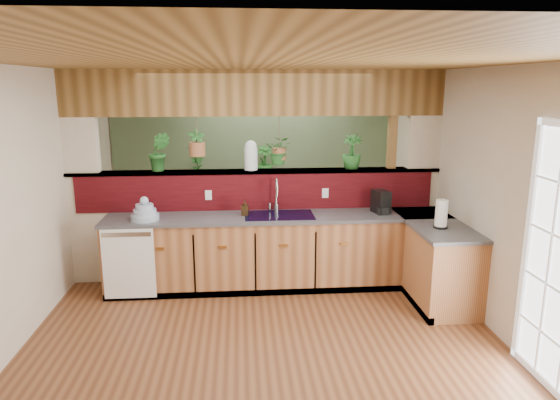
{
  "coord_description": "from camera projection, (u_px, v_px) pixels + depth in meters",
  "views": [
    {
      "loc": [
        -0.21,
        -4.77,
        2.42
      ],
      "look_at": [
        0.24,
        0.7,
        1.15
      ],
      "focal_mm": 32.0,
      "sensor_mm": 36.0,
      "label": 1
    }
  ],
  "objects": [
    {
      "name": "ground",
      "position": [
        263.0,
        323.0,
        5.19
      ],
      "size": [
        4.6,
        7.0,
        0.01
      ],
      "primitive_type": "cube",
      "color": "brown",
      "rests_on": "ground"
    },
    {
      "name": "ceiling",
      "position": [
        261.0,
        65.0,
        4.61
      ],
      "size": [
        4.6,
        7.0,
        0.01
      ],
      "primitive_type": "cube",
      "color": "brown",
      "rests_on": "ground"
    },
    {
      "name": "wall_back",
      "position": [
        252.0,
        154.0,
        8.3
      ],
      "size": [
        4.6,
        0.02,
        2.6
      ],
      "primitive_type": "cube",
      "color": "beige",
      "rests_on": "ground"
    },
    {
      "name": "wall_left",
      "position": [
        19.0,
        206.0,
        4.72
      ],
      "size": [
        0.02,
        7.0,
        2.6
      ],
      "primitive_type": "cube",
      "color": "beige",
      "rests_on": "ground"
    },
    {
      "name": "wall_right",
      "position": [
        487.0,
        197.0,
        5.08
      ],
      "size": [
        0.02,
        7.0,
        2.6
      ],
      "primitive_type": "cube",
      "color": "beige",
      "rests_on": "ground"
    },
    {
      "name": "pass_through_partition",
      "position": [
        259.0,
        186.0,
        6.24
      ],
      "size": [
        4.6,
        0.21,
        2.6
      ],
      "color": "beige",
      "rests_on": "ground"
    },
    {
      "name": "pass_through_ledge",
      "position": [
        257.0,
        171.0,
        6.2
      ],
      "size": [
        4.6,
        0.21,
        0.04
      ],
      "primitive_type": "cube",
      "color": "brown",
      "rests_on": "ground"
    },
    {
      "name": "header_beam",
      "position": [
        256.0,
        93.0,
        5.98
      ],
      "size": [
        4.6,
        0.15,
        0.55
      ],
      "primitive_type": "cube",
      "color": "brown",
      "rests_on": "ground"
    },
    {
      "name": "sage_backwall",
      "position": [
        252.0,
        154.0,
        8.28
      ],
      "size": [
        4.55,
        0.02,
        2.55
      ],
      "primitive_type": "cube",
      "color": "#59744F",
      "rests_on": "ground"
    },
    {
      "name": "countertop",
      "position": [
        328.0,
        253.0,
        6.0
      ],
      "size": [
        4.14,
        1.52,
        0.9
      ],
      "color": "brown",
      "rests_on": "ground"
    },
    {
      "name": "dishwasher",
      "position": [
        129.0,
        263.0,
        5.62
      ],
      "size": [
        0.58,
        0.03,
        0.82
      ],
      "color": "white",
      "rests_on": "ground"
    },
    {
      "name": "navy_sink",
      "position": [
        279.0,
        222.0,
        5.97
      ],
      "size": [
        0.82,
        0.5,
        0.18
      ],
      "color": "black",
      "rests_on": "countertop"
    },
    {
      "name": "faucet",
      "position": [
        276.0,
        194.0,
        6.06
      ],
      "size": [
        0.19,
        0.19,
        0.43
      ],
      "color": "#B7B7B2",
      "rests_on": "countertop"
    },
    {
      "name": "dish_stack",
      "position": [
        145.0,
        213.0,
        5.72
      ],
      "size": [
        0.32,
        0.32,
        0.28
      ],
      "color": "#98A9C4",
      "rests_on": "countertop"
    },
    {
      "name": "soap_dispenser",
      "position": [
        245.0,
        208.0,
        5.94
      ],
      "size": [
        0.09,
        0.1,
        0.19
      ],
      "primitive_type": "imported",
      "rotation": [
        0.0,
        0.0,
        -0.14
      ],
      "color": "#352413",
      "rests_on": "countertop"
    },
    {
      "name": "coffee_maker",
      "position": [
        381.0,
        203.0,
        6.03
      ],
      "size": [
        0.15,
        0.25,
        0.28
      ],
      "rotation": [
        0.0,
        0.0,
        0.27
      ],
      "color": "black",
      "rests_on": "countertop"
    },
    {
      "name": "paper_towel",
      "position": [
        441.0,
        214.0,
        5.4
      ],
      "size": [
        0.16,
        0.16,
        0.33
      ],
      "color": "black",
      "rests_on": "countertop"
    },
    {
      "name": "glass_jar",
      "position": [
        251.0,
        155.0,
        6.14
      ],
      "size": [
        0.16,
        0.16,
        0.37
      ],
      "color": "silver",
      "rests_on": "pass_through_ledge"
    },
    {
      "name": "ledge_plant_left",
      "position": [
        159.0,
        152.0,
        6.04
      ],
      "size": [
        0.26,
        0.21,
        0.47
      ],
      "primitive_type": "imported",
      "rotation": [
        0.0,
        0.0,
        0.02
      ],
      "color": "#1E541F",
      "rests_on": "pass_through_ledge"
    },
    {
      "name": "ledge_plant_right",
      "position": [
        352.0,
        152.0,
        6.24
      ],
      "size": [
        0.29,
        0.29,
        0.43
      ],
      "primitive_type": "imported",
      "rotation": [
        0.0,
        0.0,
        -0.25
      ],
      "color": "#1E541F",
      "rests_on": "pass_through_ledge"
    },
    {
      "name": "hanging_plant_a",
      "position": [
        197.0,
        135.0,
        6.04
      ],
      "size": [
        0.25,
        0.21,
        0.54
      ],
      "color": "brown",
      "rests_on": "header_beam"
    },
    {
      "name": "hanging_plant_b",
      "position": [
        279.0,
        138.0,
        6.13
      ],
      "size": [
        0.38,
        0.35,
        0.53
      ],
      "color": "brown",
      "rests_on": "header_beam"
    },
    {
      "name": "shelving_console",
      "position": [
        234.0,
        204.0,
        8.21
      ],
      "size": [
        1.37,
        0.57,
        0.89
      ],
      "primitive_type": "cube",
      "rotation": [
        0.0,
        0.0,
        0.17
      ],
      "color": "black",
      "rests_on": "ground"
    },
    {
      "name": "shelf_plant_a",
      "position": [
        197.0,
        166.0,
        8.02
      ],
      "size": [
        0.23,
        0.17,
        0.39
      ],
      "primitive_type": "imported",
      "rotation": [
        0.0,
        0.0,
        -0.15
      ],
      "color": "#1E541F",
      "rests_on": "shelving_console"
    },
    {
      "name": "shelf_plant_b",
      "position": [
        264.0,
        162.0,
        8.09
      ],
      "size": [
        0.36,
        0.36,
        0.51
      ],
      "primitive_type": "imported",
      "rotation": [
        0.0,
        0.0,
        0.32
      ],
      "color": "#1E541F",
      "rests_on": "shelving_console"
    },
    {
      "name": "floor_plant",
      "position": [
        302.0,
        225.0,
        7.53
      ],
      "size": [
        0.7,
        0.63,
        0.69
      ],
      "primitive_type": "imported",
      "rotation": [
        0.0,
        0.0,
        -0.15
      ],
      "color": "#1E541F",
      "rests_on": "ground"
    }
  ]
}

